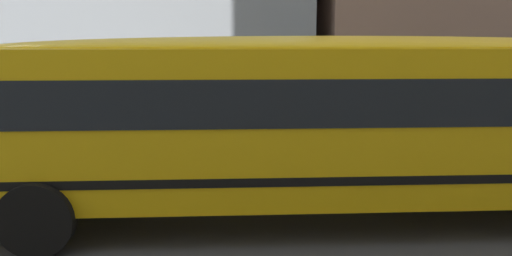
% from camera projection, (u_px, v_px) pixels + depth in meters
% --- Properties ---
extents(ground_plane, '(400.00, 400.00, 0.00)m').
position_uv_depth(ground_plane, '(190.00, 189.00, 9.35)').
color(ground_plane, '#424244').
extents(sidewalk_far, '(120.00, 3.00, 0.01)m').
position_uv_depth(sidewalk_far, '(202.00, 121.00, 17.28)').
color(sidewalk_far, gray).
rests_on(sidewalk_far, ground_plane).
extents(lane_centreline, '(110.00, 0.16, 0.01)m').
position_uv_depth(lane_centreline, '(190.00, 189.00, 9.35)').
color(lane_centreline, silver).
rests_on(lane_centreline, ground_plane).
extents(school_bus, '(12.68, 3.17, 2.82)m').
position_uv_depth(school_bus, '(319.00, 112.00, 7.61)').
color(school_bus, yellow).
rests_on(school_bus, ground_plane).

